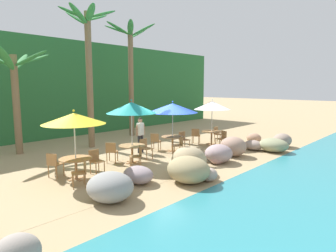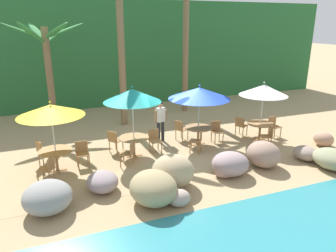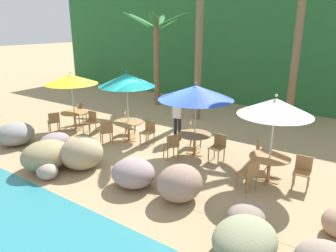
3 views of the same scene
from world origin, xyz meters
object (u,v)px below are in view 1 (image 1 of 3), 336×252
at_px(chair_yellow_left, 81,171).
at_px(chair_white_seaward, 217,133).
at_px(umbrella_white, 212,105).
at_px(palm_tree_second, 89,57).
at_px(dining_table_white, 212,134).
at_px(chair_teal_seaward, 145,147).
at_px(chair_yellow_inland, 54,163).
at_px(umbrella_teal, 131,108).
at_px(umbrella_yellow, 74,119).
at_px(chair_blue_seaward, 183,139).
at_px(palm_tree_third, 131,63).
at_px(dining_table_blue, 173,139).
at_px(umbrella_blue, 173,108).
at_px(palm_tree_nearest, 15,83).
at_px(chair_yellow_seaward, 96,160).
at_px(chair_blue_left, 179,144).
at_px(chair_teal_left, 138,155).
at_px(dining_table_teal, 132,148).
at_px(chair_blue_inland, 155,140).
at_px(waiter_in_white, 140,132).
at_px(chair_white_inland, 196,135).
at_px(chair_white_left, 222,138).
at_px(dining_table_yellow, 76,162).

distance_m(chair_yellow_left, chair_white_seaward, 9.26).
relative_size(umbrella_white, palm_tree_second, 0.36).
distance_m(dining_table_white, chair_white_seaward, 0.86).
bearing_deg(chair_teal_seaward, chair_yellow_left, -162.35).
relative_size(chair_yellow_inland, umbrella_teal, 0.33).
relative_size(umbrella_yellow, chair_blue_seaward, 2.75).
distance_m(chair_yellow_left, umbrella_teal, 3.65).
height_order(umbrella_teal, palm_tree_third, palm_tree_third).
xyz_separation_m(umbrella_yellow, dining_table_blue, (5.45, 0.49, -1.48)).
relative_size(umbrella_blue, palm_tree_nearest, 0.51).
bearing_deg(chair_yellow_seaward, chair_blue_left, -5.08).
xyz_separation_m(chair_yellow_left, palm_tree_second, (3.60, 5.10, 4.11)).
bearing_deg(palm_tree_second, chair_teal_left, -101.66).
relative_size(chair_yellow_seaward, umbrella_blue, 0.35).
height_order(umbrella_blue, chair_blue_seaward, umbrella_blue).
bearing_deg(dining_table_teal, chair_blue_inland, 22.24).
relative_size(umbrella_white, palm_tree_nearest, 0.52).
bearing_deg(chair_teal_seaward, chair_blue_inland, 29.30).
height_order(chair_yellow_inland, umbrella_blue, umbrella_blue).
distance_m(palm_tree_third, waiter_in_white, 6.24).
bearing_deg(chair_yellow_seaward, palm_tree_second, 59.30).
xyz_separation_m(umbrella_blue, dining_table_white, (2.65, -0.46, -1.51)).
bearing_deg(umbrella_yellow, palm_tree_second, 52.15).
relative_size(chair_white_inland, chair_white_left, 1.00).
height_order(chair_white_inland, palm_tree_nearest, palm_tree_nearest).
bearing_deg(chair_yellow_seaward, palm_tree_nearest, 97.19).
bearing_deg(chair_teal_left, dining_table_blue, 17.48).
relative_size(chair_yellow_inland, chair_blue_left, 1.00).
bearing_deg(chair_blue_seaward, chair_white_inland, 9.67).
relative_size(umbrella_yellow, palm_tree_second, 0.34).
xyz_separation_m(chair_yellow_left, chair_white_left, (8.13, 0.02, 0.00)).
bearing_deg(chair_yellow_inland, chair_blue_left, -10.55).
bearing_deg(chair_yellow_inland, chair_blue_seaward, -2.00).
distance_m(chair_yellow_seaward, umbrella_teal, 2.59).
height_order(dining_table_yellow, umbrella_white, umbrella_white).
bearing_deg(chair_yellow_inland, dining_table_white, -4.84).
relative_size(umbrella_blue, chair_blue_inland, 2.83).
bearing_deg(chair_blue_left, umbrella_teal, 166.75).
distance_m(umbrella_blue, palm_tree_third, 5.87).
xyz_separation_m(umbrella_teal, chair_teal_seaward, (0.84, 0.13, -1.78)).
bearing_deg(chair_blue_left, chair_blue_seaward, 32.19).
height_order(chair_yellow_inland, chair_blue_left, same).
distance_m(dining_table_yellow, waiter_in_white, 4.41).
relative_size(chair_blue_seaward, palm_tree_second, 0.12).
xyz_separation_m(dining_table_blue, chair_white_inland, (2.17, 0.25, -0.10)).
bearing_deg(chair_white_seaward, chair_white_left, -137.17).
bearing_deg(dining_table_yellow, chair_blue_left, -3.05).
bearing_deg(chair_white_inland, chair_white_left, -81.06).
relative_size(chair_teal_left, chair_blue_inland, 1.00).
bearing_deg(chair_white_left, palm_tree_third, 96.73).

